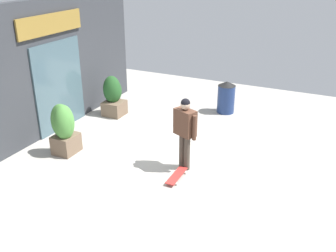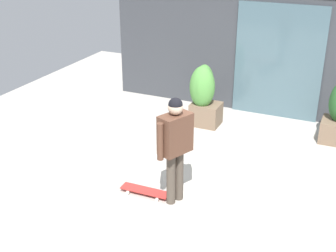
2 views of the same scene
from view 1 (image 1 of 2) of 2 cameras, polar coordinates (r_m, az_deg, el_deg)
ground_plane at (r=9.22m, az=-1.56°, el=-3.72°), size 12.00×12.00×0.00m
building_facade at (r=10.32m, az=-17.32°, el=8.25°), size 7.04×0.31×3.37m
skateboarder at (r=8.08m, az=2.55°, el=-0.10°), size 0.42×0.60×1.62m
skateboard at (r=8.11m, az=1.29°, el=-7.40°), size 0.77×0.25×0.08m
planter_box_left at (r=9.14m, az=-15.26°, el=-0.23°), size 0.61×0.58×1.25m
planter_box_right at (r=11.25m, az=-8.19°, el=4.60°), size 0.62×0.61×1.17m
trash_bin at (r=11.47m, az=8.66°, el=4.31°), size 0.52×0.52×0.96m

